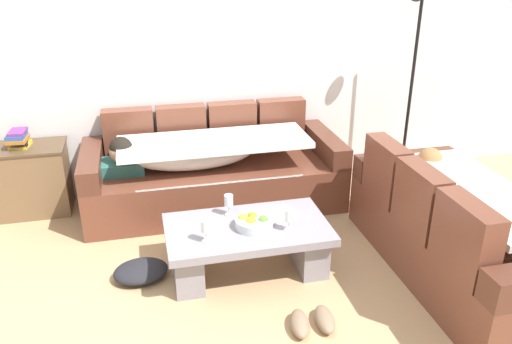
{
  "coord_description": "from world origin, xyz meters",
  "views": [
    {
      "loc": [
        -0.4,
        -2.76,
        2.25
      ],
      "look_at": [
        0.49,
        1.03,
        0.55
      ],
      "focal_mm": 36.06,
      "sensor_mm": 36.0,
      "label": 1
    }
  ],
  "objects_px": {
    "crumpled_garment": "(141,271)",
    "coffee_table": "(247,242)",
    "open_magazine": "(278,214)",
    "floor_lamp": "(410,77)",
    "couch_along_wall": "(210,172)",
    "book_stack_on_cabinet": "(18,139)",
    "couch_near_window": "(458,232)",
    "pair_of_shoes": "(312,321)",
    "wine_glass_near_left": "(206,227)",
    "wine_glass_far_back": "(229,201)",
    "fruit_bowl": "(254,222)",
    "wine_glass_near_right": "(289,216)",
    "side_cabinet": "(28,180)"
  },
  "relations": [
    {
      "from": "open_magazine",
      "to": "side_cabinet",
      "type": "xyz_separation_m",
      "value": [
        -2.0,
        1.27,
        -0.06
      ]
    },
    {
      "from": "couch_near_window",
      "to": "open_magazine",
      "type": "xyz_separation_m",
      "value": [
        -1.25,
        0.48,
        0.05
      ]
    },
    {
      "from": "wine_glass_near_right",
      "to": "pair_of_shoes",
      "type": "bearing_deg",
      "value": -91.1
    },
    {
      "from": "crumpled_garment",
      "to": "couch_along_wall",
      "type": "bearing_deg",
      "value": 57.58
    },
    {
      "from": "wine_glass_near_left",
      "to": "side_cabinet",
      "type": "relative_size",
      "value": 0.23
    },
    {
      "from": "fruit_bowl",
      "to": "wine_glass_near_right",
      "type": "height_order",
      "value": "wine_glass_near_right"
    },
    {
      "from": "wine_glass_far_back",
      "to": "side_cabinet",
      "type": "height_order",
      "value": "side_cabinet"
    },
    {
      "from": "couch_along_wall",
      "to": "wine_glass_near_right",
      "type": "distance_m",
      "value": 1.35
    },
    {
      "from": "open_magazine",
      "to": "wine_glass_far_back",
      "type": "bearing_deg",
      "value": 143.63
    },
    {
      "from": "open_magazine",
      "to": "floor_lamp",
      "type": "distance_m",
      "value": 2.06
    },
    {
      "from": "fruit_bowl",
      "to": "side_cabinet",
      "type": "height_order",
      "value": "side_cabinet"
    },
    {
      "from": "fruit_bowl",
      "to": "wine_glass_near_right",
      "type": "xyz_separation_m",
      "value": [
        0.23,
        -0.1,
        0.07
      ]
    },
    {
      "from": "couch_along_wall",
      "to": "coffee_table",
      "type": "relative_size",
      "value": 1.96
    },
    {
      "from": "wine_glass_near_left",
      "to": "wine_glass_near_right",
      "type": "xyz_separation_m",
      "value": [
        0.6,
        0.02,
        0.0
      ]
    },
    {
      "from": "wine_glass_far_back",
      "to": "book_stack_on_cabinet",
      "type": "bearing_deg",
      "value": 144.36
    },
    {
      "from": "fruit_bowl",
      "to": "wine_glass_near_left",
      "type": "height_order",
      "value": "wine_glass_near_left"
    },
    {
      "from": "couch_near_window",
      "to": "coffee_table",
      "type": "xyz_separation_m",
      "value": [
        -1.51,
        0.36,
        -0.1
      ]
    },
    {
      "from": "wine_glass_near_left",
      "to": "side_cabinet",
      "type": "xyz_separation_m",
      "value": [
        -1.41,
        1.53,
        -0.17
      ]
    },
    {
      "from": "couch_along_wall",
      "to": "open_magazine",
      "type": "height_order",
      "value": "couch_along_wall"
    },
    {
      "from": "open_magazine",
      "to": "couch_along_wall",
      "type": "bearing_deg",
      "value": 86.76
    },
    {
      "from": "couch_near_window",
      "to": "wine_glass_near_left",
      "type": "height_order",
      "value": "couch_near_window"
    },
    {
      "from": "fruit_bowl",
      "to": "book_stack_on_cabinet",
      "type": "bearing_deg",
      "value": 141.72
    },
    {
      "from": "coffee_table",
      "to": "fruit_bowl",
      "type": "bearing_deg",
      "value": -34.2
    },
    {
      "from": "wine_glass_near_right",
      "to": "open_magazine",
      "type": "bearing_deg",
      "value": 92.73
    },
    {
      "from": "crumpled_garment",
      "to": "coffee_table",
      "type": "bearing_deg",
      "value": -5.26
    },
    {
      "from": "couch_near_window",
      "to": "pair_of_shoes",
      "type": "relative_size",
      "value": 5.9
    },
    {
      "from": "wine_glass_near_left",
      "to": "book_stack_on_cabinet",
      "type": "distance_m",
      "value": 2.11
    },
    {
      "from": "coffee_table",
      "to": "wine_glass_near_left",
      "type": "bearing_deg",
      "value": -155.79
    },
    {
      "from": "couch_along_wall",
      "to": "coffee_table",
      "type": "bearing_deg",
      "value": -84.96
    },
    {
      "from": "book_stack_on_cabinet",
      "to": "floor_lamp",
      "type": "height_order",
      "value": "floor_lamp"
    },
    {
      "from": "open_magazine",
      "to": "floor_lamp",
      "type": "xyz_separation_m",
      "value": [
        1.6,
        1.07,
        0.73
      ]
    },
    {
      "from": "wine_glass_near_left",
      "to": "open_magazine",
      "type": "height_order",
      "value": "wine_glass_near_left"
    },
    {
      "from": "wine_glass_far_back",
      "to": "floor_lamp",
      "type": "height_order",
      "value": "floor_lamp"
    },
    {
      "from": "fruit_bowl",
      "to": "floor_lamp",
      "type": "xyz_separation_m",
      "value": [
        1.83,
        1.22,
        0.69
      ]
    },
    {
      "from": "book_stack_on_cabinet",
      "to": "crumpled_garment",
      "type": "relative_size",
      "value": 0.59
    },
    {
      "from": "wine_glass_near_left",
      "to": "wine_glass_far_back",
      "type": "bearing_deg",
      "value": 57.16
    },
    {
      "from": "wine_glass_far_back",
      "to": "pair_of_shoes",
      "type": "distance_m",
      "value": 1.1
    },
    {
      "from": "coffee_table",
      "to": "pair_of_shoes",
      "type": "xyz_separation_m",
      "value": [
        0.26,
        -0.73,
        -0.19
      ]
    },
    {
      "from": "wine_glass_near_left",
      "to": "pair_of_shoes",
      "type": "height_order",
      "value": "wine_glass_near_left"
    },
    {
      "from": "couch_near_window",
      "to": "side_cabinet",
      "type": "bearing_deg",
      "value": 61.66
    },
    {
      "from": "fruit_bowl",
      "to": "book_stack_on_cabinet",
      "type": "xyz_separation_m",
      "value": [
        -1.79,
        1.41,
        0.29
      ]
    },
    {
      "from": "couch_along_wall",
      "to": "pair_of_shoes",
      "type": "height_order",
      "value": "couch_along_wall"
    },
    {
      "from": "wine_glass_near_left",
      "to": "wine_glass_far_back",
      "type": "distance_m",
      "value": 0.41
    },
    {
      "from": "coffee_table",
      "to": "open_magazine",
      "type": "relative_size",
      "value": 4.29
    },
    {
      "from": "wine_glass_far_back",
      "to": "open_magazine",
      "type": "bearing_deg",
      "value": -13.83
    },
    {
      "from": "couch_along_wall",
      "to": "couch_near_window",
      "type": "height_order",
      "value": "same"
    },
    {
      "from": "fruit_bowl",
      "to": "wine_glass_near_left",
      "type": "bearing_deg",
      "value": -162.14
    },
    {
      "from": "wine_glass_far_back",
      "to": "book_stack_on_cabinet",
      "type": "height_order",
      "value": "book_stack_on_cabinet"
    },
    {
      "from": "fruit_bowl",
      "to": "wine_glass_far_back",
      "type": "bearing_deg",
      "value": 121.42
    },
    {
      "from": "couch_near_window",
      "to": "floor_lamp",
      "type": "bearing_deg",
      "value": -12.88
    }
  ]
}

